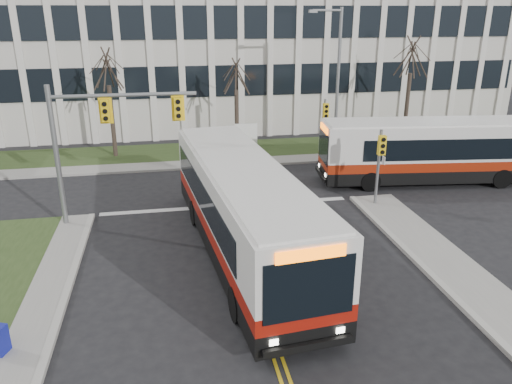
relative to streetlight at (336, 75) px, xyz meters
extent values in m
plane|color=black|center=(-8.03, -16.20, -5.19)|extent=(120.00, 120.00, 0.00)
cube|color=#9E9B93|center=(-3.03, -1.00, -5.12)|extent=(44.00, 1.60, 0.14)
cube|color=#2E411C|center=(-3.03, 1.80, -5.13)|extent=(44.00, 5.00, 0.12)
cube|color=beige|center=(-3.03, 13.80, 0.81)|extent=(40.00, 16.00, 12.00)
cylinder|color=slate|center=(-15.33, -9.00, -2.09)|extent=(0.22, 0.22, 6.20)
cylinder|color=slate|center=(-12.33, -9.00, 0.51)|extent=(6.00, 0.16, 0.16)
cube|color=yellow|center=(-13.13, -9.15, -0.09)|extent=(0.34, 0.24, 0.92)
cube|color=yellow|center=(-10.13, -9.15, -0.09)|extent=(0.34, 0.24, 0.92)
cylinder|color=slate|center=(-0.83, -9.20, -3.29)|extent=(0.14, 0.14, 3.80)
cube|color=yellow|center=(-0.83, -9.40, -2.09)|extent=(0.34, 0.24, 0.92)
cylinder|color=slate|center=(-0.83, -0.70, -3.29)|extent=(0.14, 0.14, 3.80)
cube|color=yellow|center=(-0.83, -0.90, -2.09)|extent=(0.34, 0.24, 0.92)
cylinder|color=slate|center=(0.17, 0.00, -0.59)|extent=(0.20, 0.20, 9.20)
cylinder|color=slate|center=(-0.73, 0.00, 3.81)|extent=(1.80, 0.14, 0.14)
cube|color=slate|center=(-1.63, 0.00, 3.76)|extent=(0.50, 0.25, 0.18)
cylinder|color=slate|center=(-6.13, 1.30, -4.69)|extent=(0.08, 0.08, 1.00)
cylinder|color=slate|center=(-4.93, 1.30, -4.69)|extent=(0.08, 0.08, 1.00)
cube|color=white|center=(-5.53, 1.30, -3.99)|extent=(1.50, 0.12, 1.60)
cylinder|color=#42352B|center=(-14.03, 1.80, -2.88)|extent=(0.28, 0.28, 4.62)
cylinder|color=#42352B|center=(-6.03, 2.00, -3.15)|extent=(0.28, 0.28, 4.09)
cylinder|color=#42352B|center=(5.97, 1.80, -2.72)|extent=(0.28, 0.28, 4.95)
camera|label=1|loc=(-10.66, -30.55, 3.88)|focal=35.00mm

